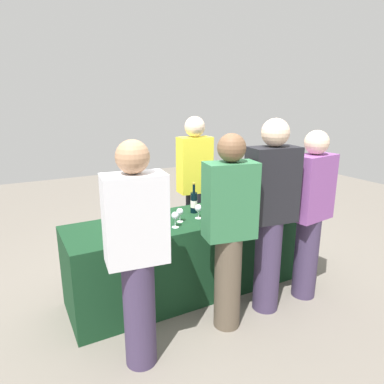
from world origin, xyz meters
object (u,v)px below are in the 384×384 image
(wine_glass_2, at_px, (198,209))
(ice_bucket, at_px, (265,196))
(wine_glass_0, at_px, (175,216))
(menu_board, at_px, (227,209))
(wine_bottle_0, at_px, (139,210))
(wine_glass_4, at_px, (269,199))
(wine_bottle_3, at_px, (242,192))
(guest_1, at_px, (229,228))
(guest_0, at_px, (137,251))
(wine_glass_3, at_px, (225,206))
(server_pouring, at_px, (195,184))
(guest_3, at_px, (310,211))
(wine_bottle_1, at_px, (152,205))
(wine_bottle_2, at_px, (194,202))
(guest_2, at_px, (270,212))
(wine_glass_1, at_px, (180,212))

(wine_glass_2, bearing_deg, ice_bucket, 4.07)
(wine_glass_0, bearing_deg, menu_board, 39.80)
(wine_bottle_0, xyz_separation_m, wine_glass_2, (0.54, -0.15, -0.02))
(wine_glass_2, xyz_separation_m, wine_glass_4, (0.79, -0.09, 0.01))
(wine_bottle_3, distance_m, wine_glass_0, 1.07)
(guest_1, bearing_deg, wine_glass_2, 96.37)
(wine_bottle_0, height_order, ice_bucket, wine_bottle_0)
(wine_glass_2, xyz_separation_m, guest_1, (-0.05, -0.59, 0.01))
(guest_0, distance_m, guest_1, 0.81)
(wine_glass_3, xyz_separation_m, guest_1, (-0.33, -0.56, 0.02))
(wine_glass_2, bearing_deg, server_pouring, 63.92)
(wine_glass_3, height_order, wine_glass_4, wine_glass_4)
(guest_3, bearing_deg, wine_glass_0, 151.72)
(guest_0, bearing_deg, menu_board, 48.46)
(wine_bottle_1, relative_size, wine_glass_4, 2.18)
(wine_bottle_1, height_order, server_pouring, server_pouring)
(wine_bottle_2, height_order, menu_board, wine_bottle_2)
(menu_board, bearing_deg, wine_bottle_0, -148.15)
(wine_glass_0, bearing_deg, wine_bottle_1, 101.91)
(wine_bottle_1, distance_m, menu_board, 1.62)
(menu_board, bearing_deg, guest_2, -107.18)
(wine_glass_4, relative_size, server_pouring, 0.09)
(guest_1, height_order, guest_3, guest_1)
(wine_glass_0, distance_m, menu_board, 1.75)
(wine_glass_2, bearing_deg, guest_3, -31.99)
(guest_0, height_order, guest_2, guest_2)
(wine_glass_0, height_order, guest_3, guest_3)
(guest_3, bearing_deg, wine_bottle_1, 139.62)
(wine_bottle_3, height_order, ice_bucket, wine_bottle_3)
(server_pouring, xyz_separation_m, guest_3, (0.56, -1.23, -0.06))
(wine_glass_1, height_order, menu_board, wine_glass_1)
(wine_bottle_0, distance_m, wine_bottle_1, 0.19)
(server_pouring, bearing_deg, wine_glass_1, 55.79)
(wine_glass_2, relative_size, guest_1, 0.08)
(guest_0, bearing_deg, wine_glass_1, 52.04)
(server_pouring, xyz_separation_m, guest_2, (0.08, -1.23, 0.01))
(wine_glass_1, relative_size, guest_2, 0.08)
(wine_bottle_0, bearing_deg, guest_2, -36.32)
(wine_glass_3, bearing_deg, ice_bucket, 8.91)
(wine_bottle_2, bearing_deg, wine_bottle_3, 6.78)
(wine_bottle_3, height_order, guest_2, guest_2)
(wine_bottle_2, xyz_separation_m, ice_bucket, (0.83, -0.11, -0.02))
(wine_bottle_0, xyz_separation_m, wine_glass_0, (0.24, -0.27, -0.02))
(wine_glass_3, distance_m, ice_bucket, 0.60)
(guest_2, height_order, guest_3, guest_2)
(wine_glass_3, relative_size, server_pouring, 0.08)
(wine_glass_4, bearing_deg, wine_bottle_3, 105.01)
(wine_bottle_1, height_order, wine_glass_1, wine_bottle_1)
(wine_glass_0, height_order, wine_glass_3, wine_glass_0)
(wine_bottle_0, distance_m, guest_1, 0.89)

